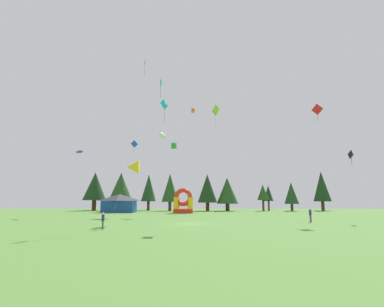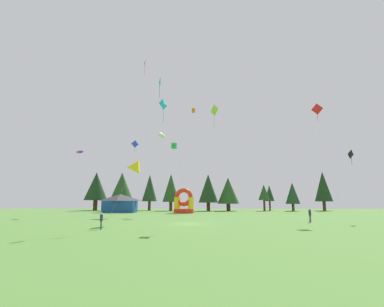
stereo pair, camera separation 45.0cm
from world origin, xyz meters
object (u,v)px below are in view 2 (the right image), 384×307
at_px(person_midfield, 101,219).
at_px(festival_tent, 120,203).
at_px(kite_cyan_diamond, 164,106).
at_px(kite_teal_diamond, 159,84).
at_px(kite_orange_box, 193,111).
at_px(kite_purple_parafoil, 80,152).
at_px(person_far_side, 310,214).
at_px(kite_red_diamond, 317,110).
at_px(kite_yellow_delta, 133,167).
at_px(kite_blue_diamond, 135,145).
at_px(kite_pink_diamond, 144,65).
at_px(kite_white_parafoil, 162,136).
at_px(kite_green_box, 174,146).
at_px(kite_lime_diamond, 213,111).
at_px(inflatable_red_slide, 184,204).
at_px(kite_black_diamond, 352,155).

bearing_deg(person_midfield, festival_tent, -23.49).
distance_m(kite_cyan_diamond, kite_teal_diamond, 3.03).
bearing_deg(kite_orange_box, kite_teal_diamond, -96.56).
bearing_deg(kite_purple_parafoil, person_far_side, -19.94).
xyz_separation_m(kite_red_diamond, kite_yellow_delta, (-29.15, 9.14, -7.35)).
relative_size(kite_cyan_diamond, festival_tent, 2.07).
bearing_deg(person_midfield, kite_blue_diamond, -28.10).
xyz_separation_m(kite_pink_diamond, festival_tent, (-8.97, 20.63, -23.66)).
relative_size(kite_purple_parafoil, kite_teal_diamond, 0.66).
bearing_deg(kite_cyan_diamond, person_midfield, -137.72).
xyz_separation_m(kite_cyan_diamond, kite_teal_diamond, (-0.62, 0.46, 2.93)).
xyz_separation_m(kite_pink_diamond, person_midfield, (-0.28, -18.10, -24.75)).
relative_size(kite_blue_diamond, kite_orange_box, 0.68).
bearing_deg(kite_pink_diamond, kite_white_parafoil, -58.72).
height_order(kite_green_box, kite_teal_diamond, kite_teal_diamond).
relative_size(kite_lime_diamond, kite_purple_parafoil, 1.19).
distance_m(kite_purple_parafoil, festival_tent, 18.43).
relative_size(kite_blue_diamond, festival_tent, 2.20).
relative_size(kite_white_parafoil, inflatable_red_slide, 2.30).
xyz_separation_m(person_far_side, festival_tent, (-32.81, 28.60, 1.00)).
xyz_separation_m(kite_pink_diamond, kite_lime_diamond, (11.20, -13.17, -12.26)).
bearing_deg(kite_cyan_diamond, kite_green_box, 91.53).
height_order(kite_red_diamond, kite_teal_diamond, kite_teal_diamond).
height_order(kite_black_diamond, person_midfield, kite_black_diamond).
relative_size(kite_green_box, kite_red_diamond, 0.81).
distance_m(kite_teal_diamond, kite_white_parafoil, 7.99).
xyz_separation_m(kite_orange_box, kite_white_parafoil, (-3.81, -23.50, -10.64)).
bearing_deg(kite_white_parafoil, inflatable_red_slide, 86.08).
distance_m(kite_teal_diamond, inflatable_red_slide, 34.70).
height_order(kite_cyan_diamond, kite_yellow_delta, kite_cyan_diamond).
xyz_separation_m(kite_pink_diamond, kite_green_box, (4.59, 6.75, -12.90)).
bearing_deg(kite_green_box, person_midfield, -101.10).
xyz_separation_m(kite_purple_parafoil, kite_green_box, (17.15, 1.52, 1.30)).
bearing_deg(kite_purple_parafoil, kite_lime_diamond, -37.76).
xyz_separation_m(kite_lime_diamond, kite_purple_parafoil, (-23.76, 18.40, -1.94)).
height_order(kite_red_diamond, kite_black_diamond, kite_red_diamond).
bearing_deg(kite_teal_diamond, kite_black_diamond, 14.56).
bearing_deg(kite_teal_diamond, kite_lime_diamond, -3.80).
height_order(kite_pink_diamond, kite_lime_diamond, kite_pink_diamond).
height_order(kite_orange_box, person_far_side, kite_orange_box).
distance_m(kite_purple_parafoil, kite_cyan_diamond, 25.67).
relative_size(kite_teal_diamond, person_midfield, 10.64).
height_order(person_midfield, festival_tent, festival_tent).
distance_m(kite_lime_diamond, kite_cyan_diamond, 6.13).
xyz_separation_m(kite_orange_box, inflatable_red_slide, (-2.08, 1.66, -20.61)).
relative_size(kite_black_diamond, kite_white_parafoil, 0.78).
xyz_separation_m(kite_black_diamond, kite_yellow_delta, (-33.24, 9.97, -0.50)).
bearing_deg(kite_blue_diamond, kite_cyan_diamond, -71.34).
xyz_separation_m(kite_lime_diamond, kite_blue_diamond, (-16.55, 31.01, 1.64)).
xyz_separation_m(kite_pink_diamond, kite_teal_diamond, (4.51, -12.72, -8.53)).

